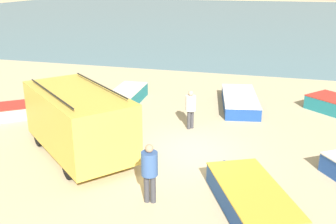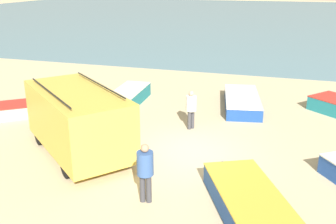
{
  "view_description": "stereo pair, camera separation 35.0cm",
  "coord_description": "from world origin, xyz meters",
  "px_view_note": "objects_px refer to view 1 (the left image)",
  "views": [
    {
      "loc": [
        2.79,
        -12.32,
        5.85
      ],
      "look_at": [
        -1.02,
        1.15,
        1.0
      ],
      "focal_mm": 42.0,
      "sensor_mm": 36.0,
      "label": 1
    },
    {
      "loc": [
        3.12,
        -12.22,
        5.85
      ],
      "look_at": [
        -1.02,
        1.15,
        1.0
      ],
      "focal_mm": 42.0,
      "sensor_mm": 36.0,
      "label": 2
    }
  ],
  "objects_px": {
    "fishing_rowboat_0": "(239,100)",
    "parked_van": "(78,120)",
    "fishing_rowboat_4": "(249,196)",
    "fisherman_0": "(191,106)",
    "fisherman_1": "(150,168)",
    "fishing_rowboat_6": "(2,112)",
    "fishing_rowboat_2": "(125,98)"
  },
  "relations": [
    {
      "from": "fishing_rowboat_2",
      "to": "fisherman_1",
      "type": "relative_size",
      "value": 2.39
    },
    {
      "from": "fisherman_1",
      "to": "fishing_rowboat_2",
      "type": "bearing_deg",
      "value": -162.19
    },
    {
      "from": "parked_van",
      "to": "fishing_rowboat_0",
      "type": "bearing_deg",
      "value": -84.73
    },
    {
      "from": "parked_van",
      "to": "fisherman_0",
      "type": "height_order",
      "value": "parked_van"
    },
    {
      "from": "fisherman_0",
      "to": "fisherman_1",
      "type": "xyz_separation_m",
      "value": [
        0.15,
        -5.66,
        0.07
      ]
    },
    {
      "from": "fishing_rowboat_2",
      "to": "fishing_rowboat_6",
      "type": "distance_m",
      "value": 5.49
    },
    {
      "from": "parked_van",
      "to": "fishing_rowboat_2",
      "type": "relative_size",
      "value": 1.25
    },
    {
      "from": "fisherman_1",
      "to": "parked_van",
      "type": "bearing_deg",
      "value": -133.25
    },
    {
      "from": "fishing_rowboat_0",
      "to": "fisherman_1",
      "type": "height_order",
      "value": "fisherman_1"
    },
    {
      "from": "fishing_rowboat_6",
      "to": "fisherman_0",
      "type": "bearing_deg",
      "value": 149.25
    },
    {
      "from": "fishing_rowboat_0",
      "to": "fisherman_0",
      "type": "relative_size",
      "value": 3.14
    },
    {
      "from": "fisherman_0",
      "to": "fishing_rowboat_2",
      "type": "bearing_deg",
      "value": -173.41
    },
    {
      "from": "fishing_rowboat_0",
      "to": "fishing_rowboat_4",
      "type": "xyz_separation_m",
      "value": [
        1.17,
        -8.65,
        0.02
      ]
    },
    {
      "from": "fishing_rowboat_0",
      "to": "parked_van",
      "type": "bearing_deg",
      "value": 134.78
    },
    {
      "from": "parked_van",
      "to": "fishing_rowboat_2",
      "type": "height_order",
      "value": "parked_van"
    },
    {
      "from": "fishing_rowboat_0",
      "to": "fisherman_1",
      "type": "relative_size",
      "value": 2.92
    },
    {
      "from": "fishing_rowboat_0",
      "to": "fishing_rowboat_2",
      "type": "xyz_separation_m",
      "value": [
        -5.32,
        -1.27,
        0.05
      ]
    },
    {
      "from": "fishing_rowboat_2",
      "to": "fisherman_0",
      "type": "relative_size",
      "value": 2.57
    },
    {
      "from": "fishing_rowboat_0",
      "to": "fishing_rowboat_6",
      "type": "bearing_deg",
      "value": 104.85
    },
    {
      "from": "fishing_rowboat_0",
      "to": "fishing_rowboat_2",
      "type": "bearing_deg",
      "value": 93.02
    },
    {
      "from": "fishing_rowboat_0",
      "to": "fishing_rowboat_4",
      "type": "height_order",
      "value": "fishing_rowboat_4"
    },
    {
      "from": "fishing_rowboat_4",
      "to": "fisherman_0",
      "type": "height_order",
      "value": "fisherman_0"
    },
    {
      "from": "fishing_rowboat_4",
      "to": "fisherman_0",
      "type": "distance_m",
      "value": 5.87
    },
    {
      "from": "parked_van",
      "to": "fisherman_0",
      "type": "xyz_separation_m",
      "value": [
        3.17,
        3.34,
        -0.28
      ]
    },
    {
      "from": "fishing_rowboat_2",
      "to": "fishing_rowboat_4",
      "type": "height_order",
      "value": "fishing_rowboat_2"
    },
    {
      "from": "fishing_rowboat_4",
      "to": "fisherman_0",
      "type": "xyz_separation_m",
      "value": [
        -2.77,
        5.13,
        0.65
      ]
    },
    {
      "from": "parked_van",
      "to": "fishing_rowboat_4",
      "type": "bearing_deg",
      "value": -156.71
    },
    {
      "from": "fisherman_1",
      "to": "fisherman_0",
      "type": "bearing_deg",
      "value": 173.25
    },
    {
      "from": "parked_van",
      "to": "fishing_rowboat_6",
      "type": "xyz_separation_m",
      "value": [
        -4.93,
        2.28,
        -0.95
      ]
    },
    {
      "from": "fishing_rowboat_4",
      "to": "fisherman_1",
      "type": "xyz_separation_m",
      "value": [
        -2.62,
        -0.53,
        0.72
      ]
    },
    {
      "from": "parked_van",
      "to": "fishing_rowboat_2",
      "type": "bearing_deg",
      "value": -44.27
    },
    {
      "from": "fishing_rowboat_6",
      "to": "fisherman_0",
      "type": "height_order",
      "value": "fisherman_0"
    }
  ]
}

